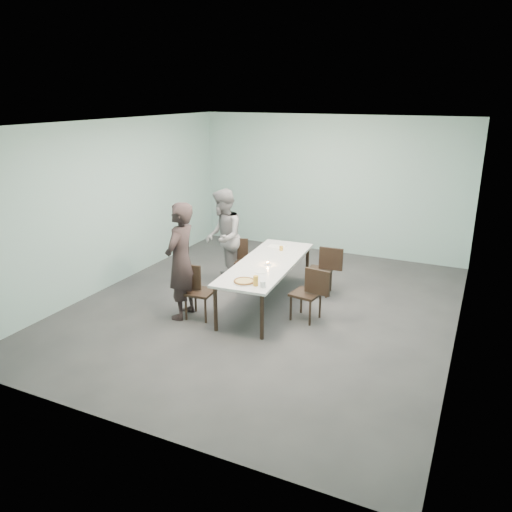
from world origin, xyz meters
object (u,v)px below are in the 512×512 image
at_px(diner_far, 223,237).
at_px(pizza, 244,281).
at_px(chair_far_left, 243,257).
at_px(side_plate, 260,272).
at_px(table, 267,266).
at_px(chair_near_left, 195,287).
at_px(beer_glass, 256,281).
at_px(water_tumbler, 263,284).
at_px(chair_far_right, 324,267).
at_px(chair_near_right, 311,291).
at_px(diner_near, 181,261).
at_px(amber_tumbler, 281,248).
at_px(tealight, 268,263).

xyz_separation_m(diner_far, pizza, (1.21, -1.57, -0.12)).
distance_m(chair_far_left, side_plate, 1.54).
bearing_deg(table, chair_near_left, -131.41).
bearing_deg(beer_glass, pizza, 168.69).
bearing_deg(diner_far, water_tumbler, 17.61).
bearing_deg(chair_far_right, diner_far, 4.68).
distance_m(chair_near_left, chair_near_right, 1.82).
bearing_deg(table, diner_near, -135.44).
distance_m(chair_near_right, chair_far_right, 1.15).
distance_m(chair_near_right, diner_near, 2.07).
relative_size(pizza, amber_tumbler, 4.25).
bearing_deg(chair_far_right, water_tumbler, 76.24).
bearing_deg(tealight, side_plate, -84.36).
relative_size(chair_near_left, chair_far_left, 1.00).
bearing_deg(table, tealight, -56.79).
distance_m(water_tumbler, tealight, 1.00).
bearing_deg(chair_near_left, tealight, 37.73).
height_order(side_plate, water_tumbler, water_tumbler).
relative_size(table, amber_tumbler, 33.22).
xyz_separation_m(diner_far, amber_tumbler, (1.11, 0.13, -0.10)).
bearing_deg(diner_near, water_tumbler, 83.78).
bearing_deg(table, chair_far_left, 138.03).
relative_size(diner_near, water_tumbler, 20.73).
distance_m(pizza, water_tumbler, 0.33).
relative_size(chair_near_left, chair_near_right, 1.00).
distance_m(water_tumbler, amber_tumbler, 1.80).
xyz_separation_m(chair_far_right, side_plate, (-0.63, -1.34, 0.25)).
relative_size(chair_near_right, diner_far, 0.49).
bearing_deg(amber_tumbler, table, -87.42).
distance_m(chair_far_left, diner_near, 1.80).
relative_size(chair_far_left, side_plate, 4.83).
bearing_deg(pizza, side_plate, 86.45).
bearing_deg(chair_far_left, side_plate, -69.15).
height_order(table, chair_far_right, chair_far_right).
bearing_deg(diner_near, table, 129.72).
distance_m(chair_near_left, amber_tumbler, 1.84).
xyz_separation_m(chair_near_right, amber_tumbler, (-0.91, 1.00, 0.29)).
height_order(chair_far_left, diner_far, diner_far).
relative_size(diner_near, side_plate, 10.36).
bearing_deg(chair_far_left, chair_far_right, -11.61).
xyz_separation_m(chair_near_left, beer_glass, (1.10, -0.10, 0.32)).
height_order(chair_near_left, side_plate, chair_near_left).
bearing_deg(pizza, water_tumbler, -8.88).
height_order(beer_glass, amber_tumbler, beer_glass).
xyz_separation_m(pizza, water_tumbler, (0.33, -0.05, 0.03)).
relative_size(tealight, amber_tumbler, 0.70).
relative_size(chair_near_right, amber_tumbler, 10.88).
xyz_separation_m(water_tumbler, tealight, (-0.33, 0.94, -0.02)).
relative_size(chair_near_right, side_plate, 4.83).
xyz_separation_m(pizza, amber_tumbler, (-0.10, 1.69, 0.02)).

